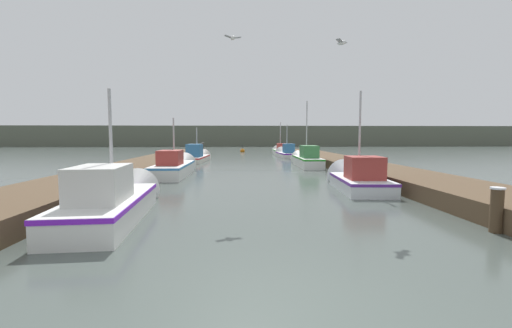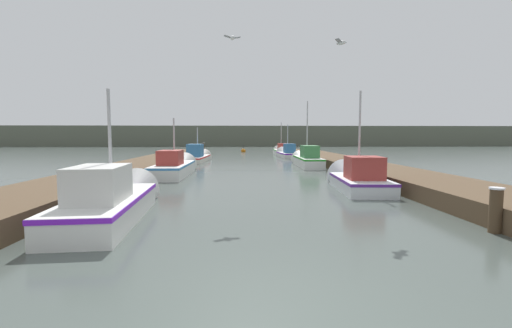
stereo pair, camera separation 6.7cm
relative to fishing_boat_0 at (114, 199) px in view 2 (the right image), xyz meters
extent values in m
plane|color=#47514C|center=(3.87, -5.18, -0.46)|extent=(200.00, 200.00, 0.00)
cube|color=brown|center=(-2.61, 10.82, -0.18)|extent=(2.90, 40.00, 0.55)
cube|color=brown|center=(10.35, 10.82, -0.18)|extent=(2.90, 40.00, 0.55)
cube|color=#565B4C|center=(3.87, 65.22, 1.54)|extent=(120.00, 16.00, 4.00)
cube|color=silver|center=(0.04, -0.54, -0.15)|extent=(1.79, 4.61, 0.62)
cube|color=purple|center=(0.04, -0.54, 0.10)|extent=(1.82, 4.64, 0.10)
cone|color=silver|center=(-0.15, 2.19, -0.15)|extent=(1.48, 1.06, 1.41)
cube|color=silver|center=(0.07, -1.11, 0.56)|extent=(1.20, 1.71, 0.80)
cylinder|color=#B2B2B7|center=(0.01, -0.21, 1.49)|extent=(0.08, 0.08, 2.65)
cube|color=silver|center=(7.87, 3.74, -0.20)|extent=(1.90, 3.78, 0.52)
cube|color=#5C2791|center=(7.87, 3.74, 0.00)|extent=(1.93, 3.81, 0.10)
cone|color=silver|center=(8.05, 6.03, -0.20)|extent=(1.61, 1.05, 1.54)
cube|color=#99332D|center=(7.84, 3.28, 0.47)|extent=(1.31, 1.36, 0.83)
cylinder|color=#B2B2B7|center=(7.89, 4.01, 1.71)|extent=(0.08, 0.08, 3.29)
cube|color=silver|center=(-0.20, 9.00, -0.14)|extent=(1.59, 5.08, 0.64)
cube|color=#367DC0|center=(-0.20, 9.00, 0.13)|extent=(1.62, 5.11, 0.10)
cone|color=silver|center=(-0.17, 12.10, -0.14)|extent=(1.48, 1.16, 1.47)
cube|color=#99332D|center=(-0.21, 8.36, 0.55)|extent=(1.10, 1.57, 0.73)
cylinder|color=#B2B2B7|center=(-0.20, 9.38, 1.38)|extent=(0.08, 0.08, 2.40)
cube|color=silver|center=(7.91, 13.98, -0.13)|extent=(1.38, 4.98, 0.65)
cube|color=#218C1F|center=(7.91, 13.98, 0.13)|extent=(1.42, 5.01, 0.10)
cone|color=silver|center=(7.96, 17.07, -0.13)|extent=(1.26, 1.25, 1.24)
cube|color=#387A42|center=(7.90, 13.36, 0.59)|extent=(1.04, 1.74, 0.80)
cylinder|color=#B2B2B7|center=(7.91, 14.35, 2.10)|extent=(0.08, 0.08, 3.80)
cube|color=silver|center=(-0.16, 18.61, -0.23)|extent=(1.74, 5.24, 0.46)
cube|color=red|center=(-0.16, 18.61, -0.06)|extent=(1.78, 5.27, 0.10)
cone|color=silver|center=(0.04, 21.66, -0.23)|extent=(1.41, 1.04, 1.35)
cube|color=#2D6699|center=(-0.20, 17.97, 0.49)|extent=(1.19, 1.67, 0.99)
cylinder|color=#B2B2B7|center=(-0.13, 19.00, 1.15)|extent=(0.08, 0.08, 2.30)
cube|color=silver|center=(7.98, 23.83, -0.22)|extent=(1.80, 4.18, 0.47)
cube|color=#5E11AB|center=(7.98, 23.83, -0.05)|extent=(1.83, 4.22, 0.10)
cone|color=silver|center=(7.81, 26.31, -0.22)|extent=(1.50, 0.97, 1.44)
cube|color=#2D6699|center=(8.02, 23.33, 0.44)|extent=(1.03, 1.37, 0.87)
cylinder|color=#B2B2B7|center=(7.96, 24.14, 1.36)|extent=(0.08, 0.08, 2.70)
cube|color=silver|center=(7.96, 29.07, -0.18)|extent=(1.45, 3.91, 0.55)
cube|color=green|center=(7.96, 29.07, 0.03)|extent=(1.48, 3.94, 0.10)
cone|color=silver|center=(7.96, 31.43, -0.18)|extent=(1.37, 0.83, 1.37)
cube|color=#99332D|center=(7.96, 28.58, 0.44)|extent=(0.90, 1.12, 0.70)
cylinder|color=#B2B2B7|center=(7.96, 29.36, 1.61)|extent=(0.08, 0.08, 3.04)
cylinder|color=#473523|center=(-1.29, 27.78, 0.02)|extent=(0.20, 0.20, 0.97)
cylinder|color=silver|center=(-1.29, 27.78, 0.53)|extent=(0.23, 0.23, 0.04)
cylinder|color=#473523|center=(8.81, -1.95, 0.02)|extent=(0.26, 0.26, 0.96)
cylinder|color=silver|center=(8.81, -1.95, 0.52)|extent=(0.30, 0.30, 0.04)
cylinder|color=#473523|center=(-1.02, 32.13, 0.17)|extent=(0.20, 0.20, 1.25)
cylinder|color=silver|center=(-1.02, 32.13, 0.81)|extent=(0.23, 0.23, 0.04)
sphere|color=#BF6513|center=(3.76, 34.38, -0.30)|extent=(0.59, 0.59, 0.59)
cylinder|color=black|center=(3.76, 34.38, 0.25)|extent=(0.06, 0.06, 0.50)
ellipsoid|color=white|center=(6.17, 0.87, 4.29)|extent=(0.30, 0.29, 0.12)
cube|color=gray|center=(6.26, 0.97, 4.31)|extent=(0.27, 0.29, 0.07)
cube|color=gray|center=(6.08, 0.76, 4.31)|extent=(0.27, 0.29, 0.07)
ellipsoid|color=white|center=(3.05, 2.30, 4.77)|extent=(0.23, 0.31, 0.12)
cube|color=gray|center=(2.92, 2.25, 4.79)|extent=(0.30, 0.21, 0.07)
cube|color=gray|center=(3.18, 2.34, 4.79)|extent=(0.30, 0.21, 0.07)
camera|label=1|loc=(3.21, -8.98, 1.65)|focal=24.00mm
camera|label=2|loc=(3.27, -8.98, 1.65)|focal=24.00mm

